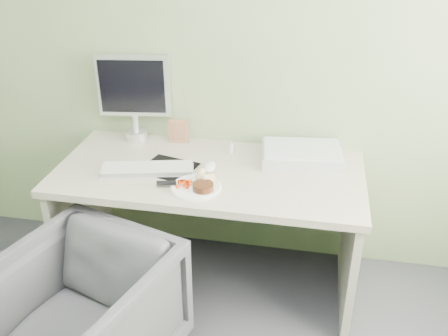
% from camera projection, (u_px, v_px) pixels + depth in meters
% --- Properties ---
extents(wall_back, '(3.50, 0.00, 3.50)m').
position_uv_depth(wall_back, '(222.00, 34.00, 2.63)').
color(wall_back, '#8CA271').
rests_on(wall_back, floor).
extents(desk, '(1.60, 0.75, 0.73)m').
position_uv_depth(desk, '(209.00, 200.00, 2.68)').
color(desk, '#B5A798').
rests_on(desk, floor).
extents(plate, '(0.25, 0.25, 0.01)m').
position_uv_depth(plate, '(196.00, 187.00, 2.43)').
color(plate, white).
rests_on(plate, desk).
extents(steak, '(0.13, 0.13, 0.03)m').
position_uv_depth(steak, '(203.00, 187.00, 2.39)').
color(steak, black).
rests_on(steak, plate).
extents(potato_pile, '(0.12, 0.10, 0.06)m').
position_uv_depth(potato_pile, '(205.00, 177.00, 2.45)').
color(potato_pile, tan).
rests_on(potato_pile, plate).
extents(carrot_heap, '(0.06, 0.05, 0.04)m').
position_uv_depth(carrot_heap, '(184.00, 183.00, 2.42)').
color(carrot_heap, red).
rests_on(carrot_heap, plate).
extents(steak_knife, '(0.24, 0.08, 0.02)m').
position_uv_depth(steak_knife, '(174.00, 183.00, 2.43)').
color(steak_knife, silver).
rests_on(steak_knife, plate).
extents(mousepad, '(0.31, 0.29, 0.00)m').
position_uv_depth(mousepad, '(168.00, 168.00, 2.62)').
color(mousepad, black).
rests_on(mousepad, desk).
extents(keyboard, '(0.49, 0.24, 0.02)m').
position_uv_depth(keyboard, '(147.00, 169.00, 2.58)').
color(keyboard, white).
rests_on(keyboard, desk).
extents(computer_mouse, '(0.07, 0.12, 0.04)m').
position_uv_depth(computer_mouse, '(209.00, 167.00, 2.59)').
color(computer_mouse, white).
rests_on(computer_mouse, desk).
extents(photo_frame, '(0.11, 0.03, 0.14)m').
position_uv_depth(photo_frame, '(178.00, 131.00, 2.86)').
color(photo_frame, '#A56D4D').
rests_on(photo_frame, desk).
extents(eyedrop_bottle, '(0.02, 0.02, 0.07)m').
position_uv_depth(eyedrop_bottle, '(231.00, 148.00, 2.76)').
color(eyedrop_bottle, white).
rests_on(eyedrop_bottle, desk).
extents(scanner, '(0.46, 0.33, 0.07)m').
position_uv_depth(scanner, '(302.00, 155.00, 2.68)').
color(scanner, '#B3B4BA').
rests_on(scanner, desk).
extents(monitor, '(0.41, 0.13, 0.50)m').
position_uv_depth(monitor, '(134.00, 93.00, 2.82)').
color(monitor, silver).
rests_on(monitor, desk).
extents(desk_chair, '(0.87, 0.88, 0.64)m').
position_uv_depth(desk_chair, '(87.00, 314.00, 2.25)').
color(desk_chair, '#39393E').
rests_on(desk_chair, floor).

